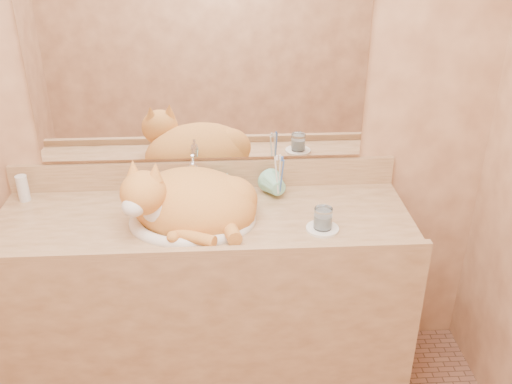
{
  "coord_description": "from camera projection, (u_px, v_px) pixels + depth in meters",
  "views": [
    {
      "loc": [
        0.09,
        -1.17,
        1.94
      ],
      "look_at": [
        0.2,
        0.7,
        0.97
      ],
      "focal_mm": 40.0,
      "sensor_mm": 36.0,
      "label": 1
    }
  ],
  "objects": [
    {
      "name": "mirror",
      "position": [
        199.0,
        61.0,
        2.17
      ],
      "size": [
        1.3,
        0.02,
        0.8
      ],
      "primitive_type": "cube",
      "color": "white",
      "rests_on": "wall_back"
    },
    {
      "name": "toothbrushes",
      "position": [
        279.0,
        174.0,
        2.25
      ],
      "size": [
        0.03,
        0.03,
        0.2
      ],
      "primitive_type": null,
      "color": "silver",
      "rests_on": "toothbrush_cup"
    },
    {
      "name": "vanity_counter",
      "position": [
        208.0,
        306.0,
        2.38
      ],
      "size": [
        1.6,
        0.55,
        0.85
      ],
      "primitive_type": null,
      "color": "brown",
      "rests_on": "floor"
    },
    {
      "name": "faucet",
      "position": [
        194.0,
        179.0,
        2.28
      ],
      "size": [
        0.08,
        0.13,
        0.18
      ],
      "primitive_type": null,
      "rotation": [
        0.0,
        0.0,
        -0.27
      ],
      "color": "silver",
      "rests_on": "vanity_counter"
    },
    {
      "name": "water_glass",
      "position": [
        323.0,
        218.0,
        2.08
      ],
      "size": [
        0.07,
        0.07,
        0.08
      ],
      "primitive_type": "cylinder",
      "color": "silver",
      "rests_on": "saucer"
    },
    {
      "name": "toothbrush_cup",
      "position": [
        279.0,
        190.0,
        2.29
      ],
      "size": [
        0.13,
        0.13,
        0.1
      ],
      "primitive_type": "imported",
      "rotation": [
        0.0,
        0.0,
        0.37
      ],
      "color": "#7DC8A8",
      "rests_on": "vanity_counter"
    },
    {
      "name": "sink_basin",
      "position": [
        192.0,
        204.0,
        2.13
      ],
      "size": [
        0.54,
        0.47,
        0.15
      ],
      "primitive_type": null,
      "rotation": [
        0.0,
        0.0,
        0.2
      ],
      "color": "white",
      "rests_on": "vanity_counter"
    },
    {
      "name": "soap_dispenser",
      "position": [
        224.0,
        186.0,
        2.21
      ],
      "size": [
        0.1,
        0.1,
        0.19
      ],
      "primitive_type": "imported",
      "rotation": [
        0.0,
        0.0,
        0.19
      ],
      "color": "#7DC8A8",
      "rests_on": "vanity_counter"
    },
    {
      "name": "saucer",
      "position": [
        322.0,
        229.0,
        2.1
      ],
      "size": [
        0.12,
        0.12,
        0.01
      ],
      "primitive_type": "cylinder",
      "color": "white",
      "rests_on": "vanity_counter"
    },
    {
      "name": "cat",
      "position": [
        187.0,
        200.0,
        2.13
      ],
      "size": [
        0.59,
        0.53,
        0.27
      ],
      "primitive_type": null,
      "rotation": [
        0.0,
        0.0,
        -0.31
      ],
      "color": "#C4742D",
      "rests_on": "sink_basin"
    },
    {
      "name": "lotion_bottle",
      "position": [
        23.0,
        188.0,
        2.29
      ],
      "size": [
        0.05,
        0.05,
        0.11
      ],
      "primitive_type": "cylinder",
      "color": "silver",
      "rests_on": "vanity_counter"
    },
    {
      "name": "wall_back",
      "position": [
        201.0,
        95.0,
        2.24
      ],
      "size": [
        2.4,
        0.02,
        2.5
      ],
      "primitive_type": "cube",
      "color": "#9C6747",
      "rests_on": "ground"
    }
  ]
}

